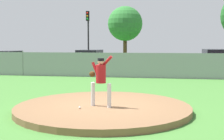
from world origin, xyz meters
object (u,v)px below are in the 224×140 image
parked_car_charcoal (7,60)px  parked_car_champagne (90,61)px  baseball (80,108)px  parked_car_burgundy (216,62)px  traffic_light_near (88,29)px  pitcher_youth (101,77)px

parked_car_charcoal → parked_car_champagne: bearing=-1.9°
baseball → parked_car_burgundy: 15.99m
traffic_light_near → parked_car_champagne: bearing=-73.8°
pitcher_youth → baseball: size_ratio=22.52×
pitcher_youth → baseball: 1.18m
parked_car_burgundy → traffic_light_near: bearing=158.3°
pitcher_youth → parked_car_champagne: pitcher_youth is taller
baseball → parked_car_charcoal: 18.88m
pitcher_youth → traffic_light_near: (-5.20, 18.59, 2.37)m
parked_car_burgundy → parked_car_charcoal: 17.23m
pitcher_youth → traffic_light_near: size_ratio=0.32×
parked_car_charcoal → traffic_light_near: (6.29, 3.64, 2.77)m
parked_car_champagne → parked_car_charcoal: bearing=178.1°
baseball → traffic_light_near: size_ratio=0.01×
parked_car_champagne → parked_car_burgundy: bearing=-2.7°
traffic_light_near → pitcher_youth: bearing=-74.4°
parked_car_champagne → traffic_light_near: (-1.13, 3.89, 2.72)m
baseball → parked_car_charcoal: parked_car_charcoal is taller
traffic_light_near → parked_car_burgundy: bearing=-21.7°
parked_car_burgundy → pitcher_youth: bearing=-111.9°
parked_car_charcoal → traffic_light_near: size_ratio=0.89×
baseball → traffic_light_near: 19.86m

